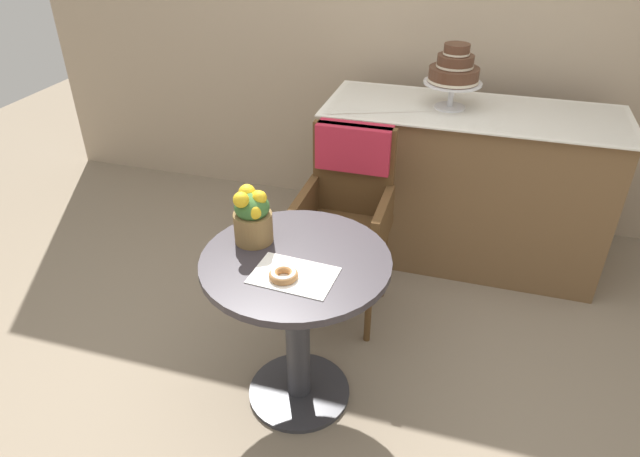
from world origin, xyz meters
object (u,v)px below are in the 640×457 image
object	(u,v)px
cafe_table	(297,302)
flower_vase	(252,215)
wicker_chair	(348,194)
tiered_cake_stand	(454,71)
donut_front	(282,274)

from	to	relation	value
cafe_table	flower_vase	size ratio (longest dim) A/B	3.09
flower_vase	wicker_chair	bearing A→B (deg)	69.95
flower_vase	tiered_cake_stand	world-z (taller)	tiered_cake_stand
cafe_table	donut_front	world-z (taller)	donut_front
cafe_table	flower_vase	distance (m)	0.39
wicker_chair	donut_front	bearing A→B (deg)	-97.20
cafe_table	tiered_cake_stand	bearing A→B (deg)	72.14
donut_front	tiered_cake_stand	world-z (taller)	tiered_cake_stand
tiered_cake_stand	flower_vase	bearing A→B (deg)	-116.56
cafe_table	wicker_chair	world-z (taller)	wicker_chair
wicker_chair	flower_vase	size ratio (longest dim) A/B	4.09
cafe_table	tiered_cake_stand	distance (m)	1.49
flower_vase	tiered_cake_stand	size ratio (longest dim) A/B	0.71
wicker_chair	tiered_cake_stand	distance (m)	0.85
donut_front	flower_vase	bearing A→B (deg)	133.42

